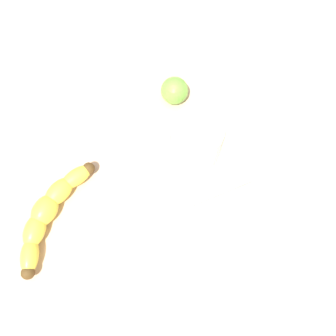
# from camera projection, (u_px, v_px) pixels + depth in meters

# --- Properties ---
(wooden_tabletop) EXTENTS (1.20, 1.20, 0.03)m
(wooden_tabletop) POSITION_uv_depth(u_px,v_px,m) (114.00, 218.00, 0.61)
(wooden_tabletop) COLOR #D7B091
(wooden_tabletop) RESTS_ON ground
(banana) EXTENTS (0.14, 0.17, 0.04)m
(banana) POSITION_uv_depth(u_px,v_px,m) (49.00, 212.00, 0.58)
(banana) COLOR yellow
(banana) RESTS_ON wooden_tabletop
(smoothie_glass) EXTENTS (0.09, 0.09, 0.09)m
(smoothie_glass) POSITION_uv_depth(u_px,v_px,m) (196.00, 142.00, 0.60)
(smoothie_glass) COLOR silver
(smoothie_glass) RESTS_ON wooden_tabletop
(lime_fruit) EXTENTS (0.05, 0.05, 0.05)m
(lime_fruit) POSITION_uv_depth(u_px,v_px,m) (175.00, 91.00, 0.66)
(lime_fruit) COLOR #75C142
(lime_fruit) RESTS_ON wooden_tabletop
(folded_napkin) EXTENTS (0.14, 0.15, 0.01)m
(folded_napkin) POSITION_uv_depth(u_px,v_px,m) (240.00, 231.00, 0.59)
(folded_napkin) COLOR white
(folded_napkin) RESTS_ON wooden_tabletop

